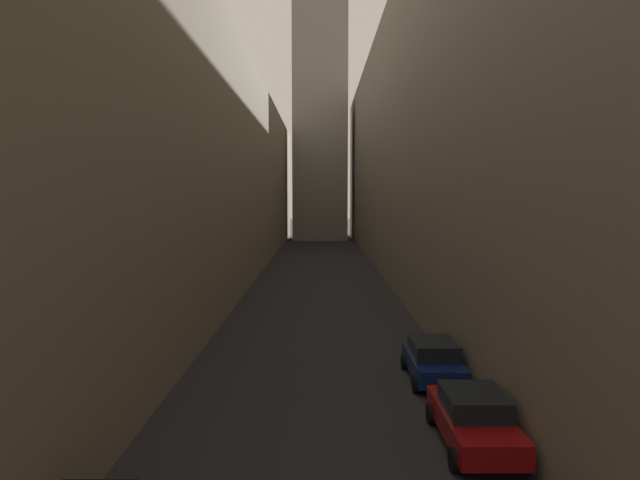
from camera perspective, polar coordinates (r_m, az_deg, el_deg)
name	(u,v)px	position (r m, az deg, el deg)	size (l,w,h in m)	color
ground_plane	(320,282)	(45.90, 0.01, -4.40)	(264.00, 264.00, 0.00)	#232326
building_block_left	(187,173)	(48.74, -13.62, 6.75)	(11.80, 108.00, 18.24)	gray
building_block_right	(447,144)	(48.76, 13.00, 9.65)	(10.62, 108.00, 23.14)	#756B5B
clock_tower	(320,19)	(96.04, 0.01, 21.85)	(9.65, 9.65, 68.80)	gray
parked_car_right_third	(474,418)	(17.11, 15.63, -17.32)	(2.05, 4.44, 1.58)	maroon
parked_car_right_far	(433,360)	(22.28, 11.66, -12.05)	(2.05, 4.07, 1.56)	navy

